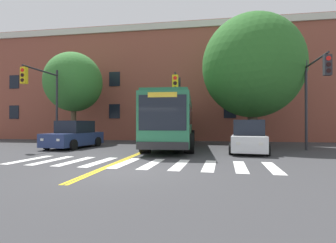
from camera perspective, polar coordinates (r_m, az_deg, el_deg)
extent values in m
plane|color=#38383A|center=(9.29, -8.69, -10.53)|extent=(120.00, 120.00, 0.00)
cube|color=white|center=(13.44, -27.98, -7.33)|extent=(0.58, 2.86, 0.01)
cube|color=white|center=(12.74, -23.99, -7.73)|extent=(0.58, 2.86, 0.01)
cube|color=white|center=(12.10, -19.55, -8.13)|extent=(0.58, 2.86, 0.01)
cube|color=white|center=(11.55, -14.65, -8.51)|extent=(0.58, 2.86, 0.01)
cube|color=white|center=(11.09, -9.28, -8.86)|extent=(0.58, 2.86, 0.01)
cube|color=white|center=(10.72, -3.49, -9.15)|extent=(0.58, 2.86, 0.01)
cube|color=white|center=(10.48, 2.65, -9.36)|extent=(0.58, 2.86, 0.01)
cube|color=white|center=(10.35, 9.02, -9.46)|extent=(0.58, 2.86, 0.01)
cube|color=white|center=(10.35, 15.46, -9.45)|extent=(0.58, 2.86, 0.01)
cube|color=white|center=(10.48, 21.82, -9.33)|extent=(0.58, 2.86, 0.01)
cube|color=gold|center=(24.74, 0.13, -4.22)|extent=(0.12, 36.00, 0.01)
cube|color=gold|center=(24.71, 0.50, -4.22)|extent=(0.12, 36.00, 0.01)
cube|color=#28704C|center=(17.69, 0.96, 0.13)|extent=(3.15, 10.99, 2.81)
cube|color=black|center=(17.63, 5.07, 1.04)|extent=(0.61, 9.97, 1.01)
cube|color=black|center=(17.85, -3.10, 1.02)|extent=(0.61, 9.97, 1.01)
cube|color=black|center=(12.29, -1.24, 1.95)|extent=(2.26, 0.16, 1.68)
cube|color=yellow|center=(12.35, -1.24, 5.86)|extent=(1.39, 0.11, 0.24)
cube|color=#232326|center=(12.30, -1.26, -5.32)|extent=(2.47, 0.24, 0.36)
cube|color=#246444|center=(17.77, 0.96, 4.92)|extent=(2.98, 10.54, 0.16)
cylinder|color=black|center=(14.30, 4.61, -4.77)|extent=(0.62, 1.13, 1.10)
cylinder|color=black|center=(14.56, -4.94, -4.70)|extent=(0.62, 1.13, 1.10)
cylinder|color=black|center=(20.10, 4.99, -3.53)|extent=(0.62, 1.13, 1.10)
cylinder|color=black|center=(20.28, -1.83, -3.50)|extent=(0.62, 1.13, 1.10)
cylinder|color=black|center=(21.20, 5.04, -3.37)|extent=(0.62, 1.13, 1.10)
cylinder|color=black|center=(21.37, -1.44, -3.34)|extent=(0.62, 1.13, 1.10)
cube|color=navy|center=(18.64, -19.78, -3.60)|extent=(2.32, 4.74, 0.82)
cube|color=black|center=(18.72, -19.54, -1.08)|extent=(1.89, 2.36, 0.81)
cube|color=white|center=(16.45, -22.83, -3.73)|extent=(0.20, 0.06, 0.14)
cube|color=white|center=(17.16, -25.75, -3.58)|extent=(0.20, 0.06, 0.14)
cylinder|color=black|center=(16.95, -19.92, -4.81)|extent=(0.29, 0.68, 0.66)
cylinder|color=black|center=(18.11, -24.84, -4.52)|extent=(0.29, 0.68, 0.66)
cylinder|color=black|center=(19.33, -15.05, -4.28)|extent=(0.29, 0.68, 0.66)
cylinder|color=black|center=(20.36, -19.68, -4.08)|extent=(0.29, 0.68, 0.66)
cube|color=white|center=(15.33, 17.17, -4.37)|extent=(2.24, 4.31, 0.82)
cube|color=black|center=(15.33, 17.16, -1.25)|extent=(1.84, 2.44, 0.85)
cube|color=white|center=(13.26, 19.59, -4.62)|extent=(0.20, 0.06, 0.14)
cube|color=white|center=(13.24, 15.03, -4.64)|extent=(0.20, 0.06, 0.14)
cylinder|color=black|center=(14.12, 20.92, -5.81)|extent=(0.29, 0.62, 0.60)
cylinder|color=black|center=(14.09, 13.58, -5.84)|extent=(0.29, 0.62, 0.60)
cylinder|color=black|center=(16.66, 20.20, -4.99)|extent=(0.29, 0.62, 0.60)
cylinder|color=black|center=(16.63, 13.99, -5.01)|extent=(0.29, 0.62, 0.60)
cube|color=#B7BABF|center=(28.36, 2.12, -2.42)|extent=(2.35, 4.63, 0.94)
cube|color=black|center=(28.47, 2.19, -0.68)|extent=(1.89, 2.32, 0.79)
cube|color=white|center=(26.05, 2.08, -2.39)|extent=(0.20, 0.06, 0.14)
cube|color=white|center=(26.34, -0.23, -2.37)|extent=(0.20, 0.06, 0.14)
cylinder|color=black|center=(26.82, 3.34, -3.22)|extent=(0.30, 0.68, 0.66)
cylinder|color=black|center=(27.29, -0.49, -3.18)|extent=(0.30, 0.68, 0.66)
cylinder|color=black|center=(29.50, 4.54, -2.97)|extent=(0.30, 0.68, 0.66)
cylinder|color=black|center=(29.94, 1.03, -2.93)|extent=(0.30, 0.68, 0.66)
cylinder|color=#28282D|center=(18.15, 27.86, 3.20)|extent=(0.16, 0.16, 5.53)
cylinder|color=#28282D|center=(16.80, 29.51, 11.47)|extent=(0.26, 3.50, 0.11)
cube|color=#28282D|center=(15.19, 31.39, 10.44)|extent=(0.35, 0.29, 1.00)
cylinder|color=red|center=(15.11, 31.58, 11.66)|extent=(0.22, 0.04, 0.22)
cylinder|color=black|center=(15.05, 31.58, 10.54)|extent=(0.22, 0.04, 0.22)
cylinder|color=black|center=(15.00, 31.59, 9.42)|extent=(0.22, 0.04, 0.22)
cylinder|color=#28282D|center=(20.69, -23.04, 2.72)|extent=(0.16, 0.16, 5.52)
cylinder|color=#28282D|center=(19.55, -25.86, 9.91)|extent=(0.17, 3.47, 0.11)
cube|color=yellow|center=(18.21, -28.85, 8.77)|extent=(0.35, 0.29, 1.00)
cylinder|color=red|center=(18.14, -29.15, 9.76)|extent=(0.22, 0.03, 0.22)
cylinder|color=black|center=(18.09, -29.15, 8.83)|extent=(0.22, 0.03, 0.22)
cylinder|color=black|center=(18.05, -29.15, 7.89)|extent=(0.22, 0.03, 0.22)
cylinder|color=#28282D|center=(19.52, 2.52, 2.21)|extent=(0.16, 0.16, 5.07)
cylinder|color=#28282D|center=(17.53, 2.10, 9.17)|extent=(0.38, 4.43, 0.11)
cube|color=yellow|center=(15.40, 1.59, 8.26)|extent=(0.36, 0.30, 1.00)
cylinder|color=red|center=(15.31, 1.55, 9.45)|extent=(0.22, 0.04, 0.22)
cylinder|color=black|center=(15.26, 1.55, 8.34)|extent=(0.22, 0.04, 0.22)
cylinder|color=black|center=(15.21, 1.55, 7.22)|extent=(0.22, 0.04, 0.22)
cylinder|color=#4C3D2D|center=(19.31, 17.92, -1.40)|extent=(0.67, 0.67, 2.60)
ellipsoid|color=#2D6B28|center=(19.73, 17.89, 11.42)|extent=(9.72, 9.75, 7.24)
cylinder|color=brown|center=(23.55, -19.87, -0.70)|extent=(0.44, 0.44, 3.03)
ellipsoid|color=#387A33|center=(23.81, -19.84, 8.06)|extent=(5.85, 6.42, 4.98)
cube|color=brown|center=(29.84, 1.92, 7.31)|extent=(41.39, 9.74, 11.31)
cube|color=beige|center=(26.35, 0.44, 20.18)|extent=(41.39, 0.16, 0.60)
cube|color=black|center=(31.81, -30.50, 1.77)|extent=(1.10, 0.06, 1.40)
cube|color=black|center=(26.16, -11.58, 2.19)|extent=(1.10, 0.06, 1.40)
cube|color=black|center=(24.51, 13.33, 2.37)|extent=(1.10, 0.06, 1.40)
cube|color=black|center=(32.09, -30.48, 7.44)|extent=(1.10, 0.06, 1.40)
cube|color=black|center=(26.50, -11.57, 9.05)|extent=(1.10, 0.06, 1.40)
cube|color=black|center=(24.87, 13.31, 9.68)|extent=(1.10, 0.06, 1.40)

